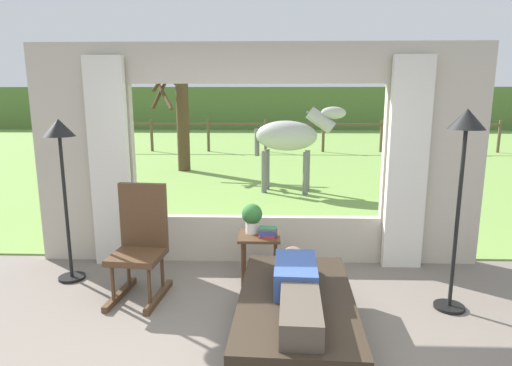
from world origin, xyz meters
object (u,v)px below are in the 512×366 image
rocking_chair (141,242)px  book_stack (268,232)px  horse (290,137)px  pasture_tree (180,113)px  potted_plant (252,216)px  floor_lamp_right (464,150)px  reclining_person (297,286)px  side_table (259,243)px  floor_lamp_left (61,151)px  recliner_sofa (296,319)px

rocking_chair → book_stack: bearing=18.8°
horse → pasture_tree: 3.72m
potted_plant → pasture_tree: size_ratio=0.10×
potted_plant → floor_lamp_right: floor_lamp_right is taller
reclining_person → side_table: bearing=106.9°
reclining_person → potted_plant: size_ratio=4.48×
potted_plant → horse: bearing=82.0°
rocking_chair → pasture_tree: pasture_tree is taller
rocking_chair → pasture_tree: size_ratio=0.36×
floor_lamp_right → reclining_person: bearing=-154.9°
reclining_person → horse: 5.62m
floor_lamp_right → pasture_tree: size_ratio=0.60×
floor_lamp_right → side_table: bearing=162.6°
rocking_chair → side_table: 1.22m
horse → pasture_tree: size_ratio=0.58×
rocking_chair → horse: size_ratio=0.62×
rocking_chair → floor_lamp_left: 1.28m
rocking_chair → floor_lamp_left: floor_lamp_left is taller
potted_plant → floor_lamp_left: 2.09m
potted_plant → floor_lamp_left: (-1.97, -0.08, 0.70)m
floor_lamp_left → floor_lamp_right: size_ratio=0.93×
floor_lamp_left → reclining_person: bearing=-27.7°
reclining_person → potted_plant: 1.39m
recliner_sofa → side_table: 1.27m
reclining_person → horse: (0.19, 5.58, 0.63)m
recliner_sofa → rocking_chair: 1.75m
pasture_tree → side_table: bearing=-72.2°
recliner_sofa → book_stack: size_ratio=8.65×
reclining_person → horse: size_ratio=0.79×
potted_plant → floor_lamp_left: size_ratio=0.18×
book_stack → recliner_sofa: bearing=-78.6°
reclining_person → rocking_chair: 1.74m
potted_plant → floor_lamp_right: bearing=-18.4°
reclining_person → side_table: 1.31m
book_stack → reclining_person: bearing=-79.1°
pasture_tree → horse: bearing=-42.9°
recliner_sofa → potted_plant: bearing=110.2°
floor_lamp_left → recliner_sofa: bearing=-26.8°
reclining_person → potted_plant: potted_plant is taller
side_table → pasture_tree: (-2.20, 6.84, 1.08)m
recliner_sofa → book_stack: (-0.23, 1.15, 0.35)m
rocking_chair → floor_lamp_left: (-0.89, 0.34, 0.86)m
horse → reclining_person: bearing=8.5°
potted_plant → book_stack: potted_plant is taller
side_table → horse: (0.52, 4.32, 0.73)m
reclining_person → floor_lamp_right: bearing=27.7°
reclining_person → rocking_chair: bearing=151.3°
floor_lamp_right → potted_plant: bearing=161.6°
side_table → floor_lamp_right: floor_lamp_right is taller
book_stack → potted_plant: bearing=144.6°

